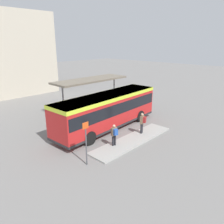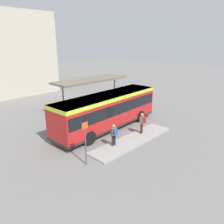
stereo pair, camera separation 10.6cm
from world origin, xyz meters
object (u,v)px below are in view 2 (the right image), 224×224
pedestrian_waiting (114,134)px  pedestrian_companion (142,122)px  bicycle_yellow (142,102)px  potted_planter_near_shelter (95,113)px  bicycle_black (138,101)px  city_bus (108,109)px  platform_sign (85,142)px  potted_planter_far_side (110,108)px

pedestrian_waiting → pedestrian_companion: pedestrian_companion is taller
pedestrian_waiting → bicycle_yellow: (10.32, 5.20, -0.71)m
potted_planter_near_shelter → pedestrian_waiting: bearing=-118.1°
bicycle_yellow → bicycle_black: (0.19, 0.73, 0.02)m
city_bus → bicycle_yellow: 8.48m
bicycle_black → platform_sign: (-13.41, -6.32, 1.21)m
bicycle_yellow → potted_planter_far_side: (-4.97, 0.54, 0.24)m
pedestrian_waiting → bicycle_yellow: pedestrian_waiting is taller
potted_planter_near_shelter → potted_planter_far_side: (2.59, 0.58, -0.15)m
pedestrian_companion → potted_planter_far_side: size_ratio=1.56×
platform_sign → potted_planter_near_shelter: bearing=44.5°
pedestrian_waiting → potted_planter_far_side: 7.86m
pedestrian_companion → bicycle_black: size_ratio=1.06×
city_bus → platform_sign: bearing=-150.5°
city_bus → potted_planter_near_shelter: city_bus is taller
platform_sign → pedestrian_waiting: bearing=7.6°
pedestrian_waiting → bicycle_yellow: size_ratio=1.06×
bicycle_yellow → potted_planter_far_side: size_ratio=1.38×
city_bus → bicycle_yellow: city_bus is taller
pedestrian_waiting → platform_sign: size_ratio=0.57×
potted_planter_near_shelter → pedestrian_companion: bearing=-84.6°
pedestrian_waiting → potted_planter_far_side: bearing=-30.4°
pedestrian_companion → pedestrian_waiting: bearing=70.3°
pedestrian_waiting → bicycle_black: size_ratio=1.00×
city_bus → bicycle_black: bearing=17.1°
bicycle_yellow → potted_planter_near_shelter: (-7.57, -0.04, 0.39)m
potted_planter_far_side → platform_sign: size_ratio=0.39×
bicycle_yellow → potted_planter_far_side: bearing=-93.3°
pedestrian_companion → bicycle_yellow: size_ratio=1.13×
pedestrian_waiting → bicycle_yellow: bearing=-50.7°
platform_sign → potted_planter_far_side: bearing=36.6°
bicycle_black → potted_planter_far_side: 5.18m
pedestrian_waiting → potted_planter_near_shelter: (2.75, 5.16, -0.32)m
city_bus → potted_planter_near_shelter: (0.47, 2.24, -1.05)m
city_bus → pedestrian_waiting: bearing=-131.0°
platform_sign → pedestrian_companion: bearing=2.8°
bicycle_yellow → bicycle_black: 0.76m
bicycle_yellow → bicycle_black: bearing=168.1°
potted_planter_near_shelter → platform_sign: size_ratio=0.50×
pedestrian_companion → bicycle_black: bearing=-68.6°
bicycle_black → potted_planter_near_shelter: potted_planter_near_shelter is taller
potted_planter_near_shelter → platform_sign: platform_sign is taller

